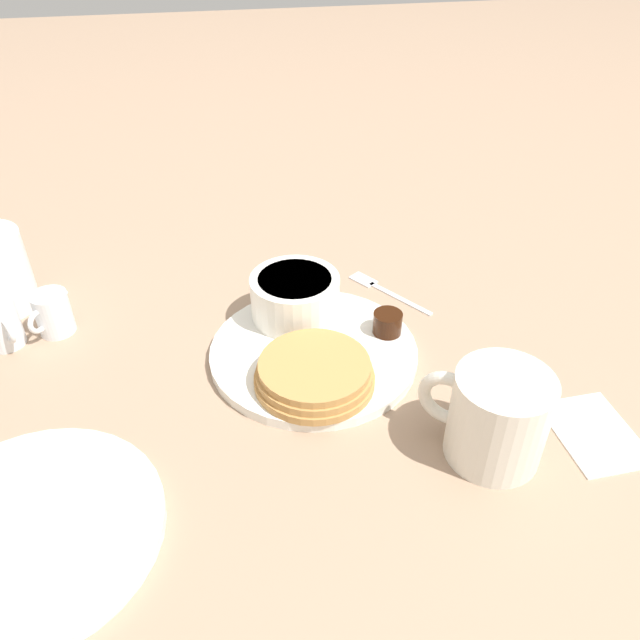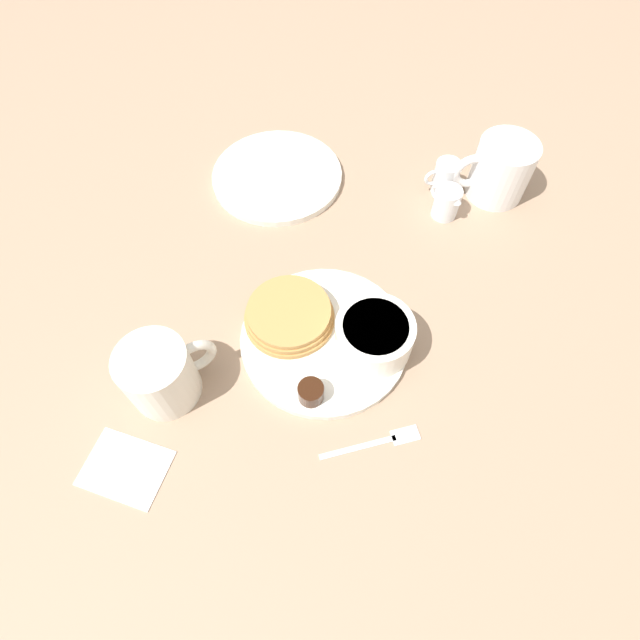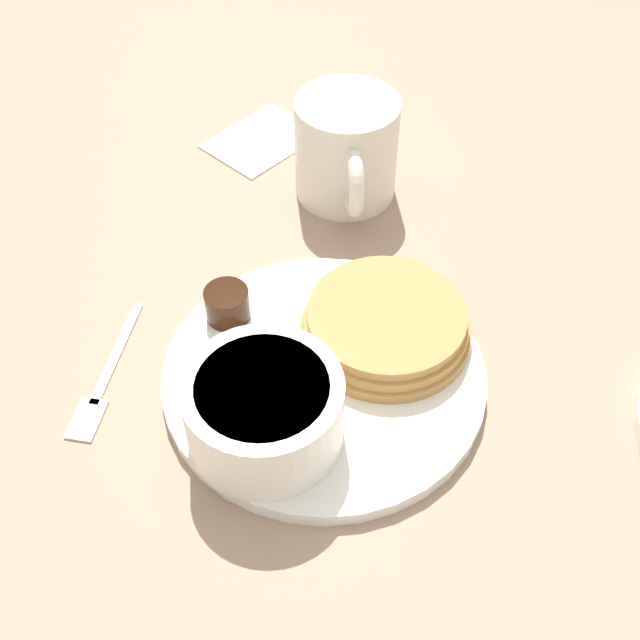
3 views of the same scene
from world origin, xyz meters
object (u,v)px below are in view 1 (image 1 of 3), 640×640
object	(u,v)px
coffee_mug	(495,416)
creamer_pitcher_far	(1,324)
plate	(314,352)
bowl	(295,296)
fork	(381,288)
creamer_pitcher_near	(53,313)

from	to	relation	value
coffee_mug	creamer_pitcher_far	size ratio (longest dim) A/B	1.85
plate	bowl	xyz separation A→B (m)	(0.07, 0.01, 0.03)
plate	fork	xyz separation A→B (m)	(0.12, -0.11, -0.00)
bowl	creamer_pitcher_near	bearing A→B (deg)	82.63
coffee_mug	creamer_pitcher_near	xyz separation A→B (m)	(0.27, 0.43, -0.02)
fork	bowl	bearing A→B (deg)	112.82
plate	bowl	size ratio (longest dim) A/B	2.22
bowl	coffee_mug	size ratio (longest dim) A/B	0.96
plate	fork	world-z (taller)	plate
plate	coffee_mug	distance (m)	0.22
bowl	plate	bearing A→B (deg)	-171.24
plate	coffee_mug	xyz separation A→B (m)	(-0.17, -0.14, 0.04)
creamer_pitcher_far	fork	size ratio (longest dim) A/B	0.52
bowl	fork	bearing A→B (deg)	-67.18
coffee_mug	bowl	bearing A→B (deg)	32.44
coffee_mug	creamer_pitcher_far	world-z (taller)	coffee_mug
creamer_pitcher_near	fork	xyz separation A→B (m)	(0.01, -0.41, -0.03)
plate	creamer_pitcher_near	size ratio (longest dim) A/B	4.32
bowl	creamer_pitcher_far	xyz separation A→B (m)	(0.02, 0.34, -0.01)
creamer_pitcher_far	bowl	bearing A→B (deg)	-93.75
plate	fork	bearing A→B (deg)	-43.43
creamer_pitcher_far	fork	bearing A→B (deg)	-86.37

